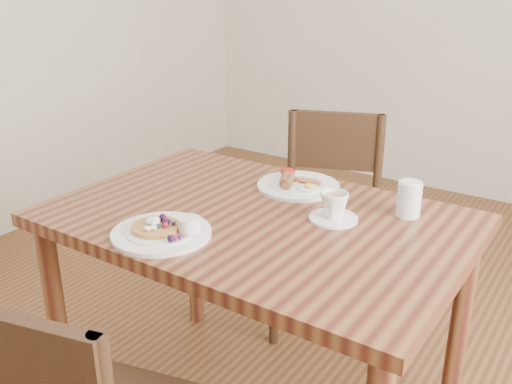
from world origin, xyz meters
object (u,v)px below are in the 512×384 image
breakfast_plate (297,184)px  teacup_saucer (334,208)px  chair_far (329,213)px  pancake_plate (164,231)px  water_glass (409,199)px  dining_table (256,245)px

breakfast_plate → teacup_saucer: bearing=-37.4°
chair_far → pancake_plate: (-0.04, -0.92, 0.27)m
chair_far → breakfast_plate: chair_far is taller
chair_far → water_glass: chair_far is taller
chair_far → water_glass: size_ratio=8.53×
breakfast_plate → teacup_saucer: teacup_saucer is taller
dining_table → water_glass: size_ratio=11.63×
water_glass → dining_table: bearing=-147.0°
chair_far → pancake_plate: 0.96m
chair_far → pancake_plate: bearing=66.6°
chair_far → water_glass: 0.70m
teacup_saucer → chair_far: bearing=117.3°
dining_table → teacup_saucer: 0.26m
chair_far → teacup_saucer: size_ratio=6.29×
breakfast_plate → water_glass: (0.38, -0.02, 0.04)m
dining_table → pancake_plate: pancake_plate is taller
chair_far → water_glass: bearing=116.0°
breakfast_plate → water_glass: water_glass is taller
teacup_saucer → pancake_plate: bearing=-133.5°
pancake_plate → water_glass: bearing=45.0°
dining_table → breakfast_plate: bearing=92.8°
pancake_plate → water_glass: (0.50, 0.50, 0.04)m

